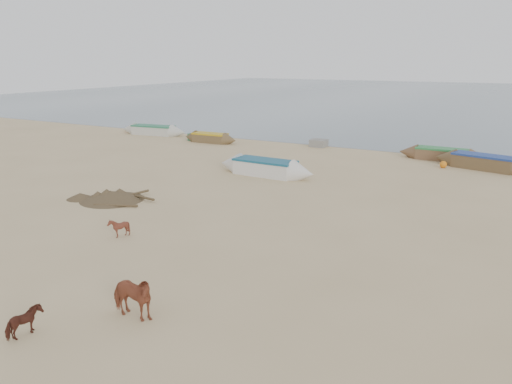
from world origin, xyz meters
TOP-DOWN VIEW (x-y plane):
  - ground at (0.00, 0.00)m, footprint 140.00×140.00m
  - sea at (0.00, 82.00)m, footprint 160.00×160.00m
  - cow_adult at (1.63, -5.63)m, footprint 1.50×0.71m
  - calf_front at (-3.15, -1.16)m, footprint 0.89×0.85m
  - calf_right at (-0.05, -7.57)m, footprint 0.84×0.91m
  - near_canoe at (-3.22, 10.86)m, footprint 6.32×1.69m
  - debris_pile at (-7.21, 2.56)m, footprint 3.25×3.25m
  - waterline_canoes at (4.82, 19.97)m, footprint 53.59×4.77m
  - beach_clutter at (3.74, 20.04)m, footprint 45.32×4.24m

SIDE VIEW (x-z plane):
  - ground at x=0.00m, z-range 0.00..0.00m
  - sea at x=0.00m, z-range 0.01..0.01m
  - debris_pile at x=-7.21m, z-range 0.00..0.44m
  - beach_clutter at x=3.74m, z-range -0.02..0.62m
  - calf_right at x=-0.05m, z-range 0.00..0.75m
  - calf_front at x=-3.15m, z-range 0.00..0.77m
  - waterline_canoes at x=4.82m, z-range -0.04..0.88m
  - near_canoe at x=-3.22m, z-range 0.00..0.94m
  - cow_adult at x=1.63m, z-range 0.00..1.26m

